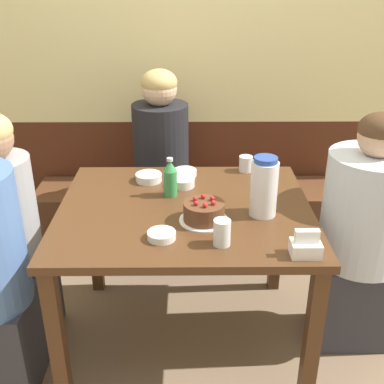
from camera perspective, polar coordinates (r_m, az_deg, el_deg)
ground_plane at (r=2.53m, az=-0.74°, el=-16.75°), size 12.00×12.00×0.00m
back_wall at (r=2.96m, az=-0.82°, el=16.63°), size 4.80×0.04×2.50m
bench_seat at (r=3.09m, az=-0.72°, el=-3.26°), size 1.85×0.38×0.44m
dining_table at (r=2.16m, az=-0.84°, el=-4.11°), size 1.11×0.93×0.73m
birthday_cake at (r=1.98m, az=1.42°, el=-2.38°), size 0.21×0.21×0.10m
water_pitcher at (r=2.02m, az=8.52°, el=0.59°), size 0.11×0.11×0.26m
soju_bottle at (r=2.19m, az=-2.60°, el=1.65°), size 0.06×0.06×0.18m
napkin_holder at (r=1.81m, az=13.34°, el=-6.27°), size 0.11×0.08×0.11m
bowl_soup_white at (r=2.43m, az=-0.93°, el=2.31°), size 0.12×0.12×0.03m
bowl_rice_small at (r=2.37m, az=-5.15°, el=1.74°), size 0.13×0.13×0.04m
bowl_side_dish at (r=1.88m, az=-3.63°, el=-5.13°), size 0.11×0.11×0.03m
bowl_sauce_shallow at (r=2.31m, az=-1.13°, el=1.18°), size 0.12×0.12×0.04m
glass_water_tall at (r=1.82m, az=3.58°, el=-4.81°), size 0.07×0.07×0.10m
glass_tumbler_short at (r=2.49m, az=6.39°, el=3.35°), size 0.07×0.07×0.08m
person_teal_shirt at (r=2.84m, az=-3.60°, el=1.85°), size 0.32×0.34×1.19m
person_pale_blue_shirt at (r=2.38m, az=-20.95°, el=-5.52°), size 0.34×0.30×1.16m
person_dark_striped at (r=2.35m, az=19.56°, el=-4.81°), size 0.40×0.40×1.15m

